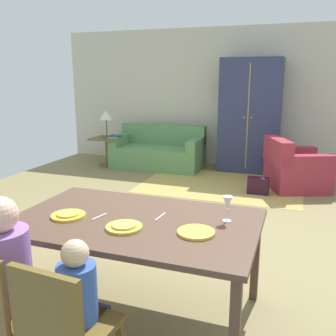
# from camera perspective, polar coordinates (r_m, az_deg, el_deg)

# --- Properties ---
(ground_plane) EXTENTS (7.11, 6.28, 0.02)m
(ground_plane) POSITION_cam_1_polar(r_m,az_deg,el_deg) (4.86, 1.90, -7.65)
(ground_plane) COLOR olive
(back_wall) EXTENTS (7.11, 0.10, 2.70)m
(back_wall) POSITION_cam_1_polar(r_m,az_deg,el_deg) (7.64, 9.42, 10.46)
(back_wall) COLOR beige
(back_wall) RESTS_ON ground_plane
(dining_table) EXTENTS (1.76, 1.08, 0.76)m
(dining_table) POSITION_cam_1_polar(r_m,az_deg,el_deg) (2.76, -5.01, -9.02)
(dining_table) COLOR brown
(dining_table) RESTS_ON ground_plane
(plate_near_man) EXTENTS (0.25, 0.25, 0.02)m
(plate_near_man) POSITION_cam_1_polar(r_m,az_deg,el_deg) (2.86, -14.96, -7.00)
(plate_near_man) COLOR yellow
(plate_near_man) RESTS_ON dining_table
(pizza_near_man) EXTENTS (0.17, 0.17, 0.01)m
(pizza_near_man) POSITION_cam_1_polar(r_m,az_deg,el_deg) (2.86, -14.98, -6.72)
(pizza_near_man) COLOR gold
(pizza_near_man) RESTS_ON plate_near_man
(plate_near_child) EXTENTS (0.25, 0.25, 0.02)m
(plate_near_child) POSITION_cam_1_polar(r_m,az_deg,el_deg) (2.58, -6.72, -8.93)
(plate_near_child) COLOR gold
(plate_near_child) RESTS_ON dining_table
(pizza_near_child) EXTENTS (0.17, 0.17, 0.01)m
(pizza_near_child) POSITION_cam_1_polar(r_m,az_deg,el_deg) (2.58, -6.73, -8.62)
(pizza_near_child) COLOR gold
(pizza_near_child) RESTS_ON plate_near_child
(plate_near_woman) EXTENTS (0.25, 0.25, 0.02)m
(plate_near_woman) POSITION_cam_1_polar(r_m,az_deg,el_deg) (2.49, 4.30, -9.73)
(plate_near_woman) COLOR yellow
(plate_near_woman) RESTS_ON dining_table
(wine_glass) EXTENTS (0.07, 0.07, 0.19)m
(wine_glass) POSITION_cam_1_polar(r_m,az_deg,el_deg) (2.67, 9.05, -5.38)
(wine_glass) COLOR silver
(wine_glass) RESTS_ON dining_table
(fork) EXTENTS (0.05, 0.15, 0.01)m
(fork) POSITION_cam_1_polar(r_m,az_deg,el_deg) (2.81, -10.41, -7.30)
(fork) COLOR silver
(fork) RESTS_ON dining_table
(knife) EXTENTS (0.03, 0.17, 0.01)m
(knife) POSITION_cam_1_polar(r_m,az_deg,el_deg) (2.76, -1.16, -7.42)
(knife) COLOR silver
(knife) RESTS_ON dining_table
(person_man) EXTENTS (0.30, 0.41, 1.11)m
(person_man) POSITION_cam_1_polar(r_m,az_deg,el_deg) (2.55, -22.64, -16.73)
(person_man) COLOR #3E3D50
(person_man) RESTS_ON ground_plane
(dining_chair_child) EXTENTS (0.45, 0.45, 0.87)m
(dining_chair_child) POSITION_cam_1_polar(r_m,az_deg,el_deg) (2.18, -15.73, -22.41)
(dining_chair_child) COLOR brown
(dining_chair_child) RESTS_ON ground_plane
(person_child) EXTENTS (0.22, 0.29, 0.92)m
(person_child) POSITION_cam_1_polar(r_m,az_deg,el_deg) (2.32, -12.87, -21.51)
(person_child) COLOR #3A3144
(person_child) RESTS_ON ground_plane
(area_rug) EXTENTS (2.60, 1.80, 0.01)m
(area_rug) POSITION_cam_1_polar(r_m,az_deg,el_deg) (6.33, 8.11, -2.52)
(area_rug) COLOR tan
(area_rug) RESTS_ON ground_plane
(couch) EXTENTS (1.76, 0.86, 0.82)m
(couch) POSITION_cam_1_polar(r_m,az_deg,el_deg) (7.46, -1.48, 2.46)
(couch) COLOR #5C8C56
(couch) RESTS_ON ground_plane
(armchair) EXTENTS (1.12, 1.12, 0.82)m
(armchair) POSITION_cam_1_polar(r_m,az_deg,el_deg) (6.31, 18.66, -0.20)
(armchair) COLOR #9D2D3D
(armchair) RESTS_ON ground_plane
(armoire) EXTENTS (1.10, 0.59, 2.10)m
(armoire) POSITION_cam_1_polar(r_m,az_deg,el_deg) (7.20, 12.37, 7.75)
(armoire) COLOR navy
(armoire) RESTS_ON ground_plane
(side_table) EXTENTS (0.56, 0.56, 0.58)m
(side_table) POSITION_cam_1_polar(r_m,az_deg,el_deg) (7.63, -9.23, 3.11)
(side_table) COLOR brown
(side_table) RESTS_ON ground_plane
(table_lamp) EXTENTS (0.26, 0.26, 0.54)m
(table_lamp) POSITION_cam_1_polar(r_m,az_deg,el_deg) (7.55, -9.41, 7.82)
(table_lamp) COLOR #4C4D3A
(table_lamp) RESTS_ON side_table
(book_lower) EXTENTS (0.22, 0.16, 0.03)m
(book_lower) POSITION_cam_1_polar(r_m,az_deg,el_deg) (7.57, -8.18, 4.72)
(book_lower) COLOR #A12D32
(book_lower) RESTS_ON side_table
(book_upper) EXTENTS (0.22, 0.16, 0.03)m
(book_upper) POSITION_cam_1_polar(r_m,az_deg,el_deg) (7.49, -8.02, 4.85)
(book_upper) COLOR navy
(book_upper) RESTS_ON book_lower
(handbag) EXTENTS (0.32, 0.16, 0.26)m
(handbag) POSITION_cam_1_polar(r_m,az_deg,el_deg) (5.92, 13.57, -2.64)
(handbag) COLOR black
(handbag) RESTS_ON ground_plane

